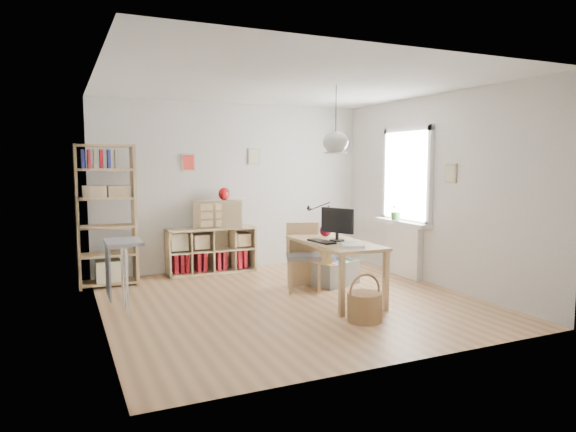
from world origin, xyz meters
name	(u,v)px	position (x,y,z in m)	size (l,w,h in m)	color
ground	(291,301)	(0.00, 0.00, 0.00)	(4.50, 4.50, 0.00)	tan
room_shell	(336,142)	(0.55, -0.15, 2.00)	(4.50, 4.50, 4.50)	white
window_unit	(407,176)	(2.23, 0.60, 1.55)	(0.07, 1.16, 1.46)	white
radiator	(403,250)	(2.19, 0.60, 0.40)	(0.10, 0.80, 0.80)	white
windowsill	(401,223)	(2.14, 0.60, 0.83)	(0.22, 1.20, 0.06)	white
desk	(335,249)	(0.55, -0.15, 0.66)	(0.70, 1.50, 0.75)	#DFB480
cube_shelf	(210,254)	(-0.47, 2.08, 0.30)	(1.40, 0.38, 0.72)	tan
tall_bookshelf	(106,210)	(-2.04, 1.80, 1.09)	(0.80, 0.38, 2.00)	#DFB480
side_table	(118,256)	(-2.04, 0.35, 0.67)	(0.40, 0.55, 0.85)	gray
chair	(303,252)	(0.39, 0.45, 0.52)	(0.58, 0.58, 0.92)	gray
wicker_basket	(365,306)	(0.40, -1.10, 0.17)	(0.39, 0.39, 0.54)	olive
storage_chest	(330,268)	(0.91, 0.62, 0.23)	(0.88, 0.93, 0.71)	#B1B1AD
monitor	(337,222)	(0.59, -0.13, 0.99)	(0.23, 0.46, 0.42)	black
keyboard	(322,241)	(0.36, -0.16, 0.76)	(0.16, 0.43, 0.02)	black
task_lamp	(318,214)	(0.61, 0.43, 1.04)	(0.40, 0.15, 0.42)	black
yarn_ball	(326,231)	(0.65, 0.28, 0.83)	(0.16, 0.16, 0.16)	#550B1A
paper_tray	(352,245)	(0.54, -0.59, 0.77)	(0.25, 0.31, 0.03)	white
drawer_chest	(218,214)	(-0.33, 2.04, 0.94)	(0.75, 0.34, 0.43)	tan
red_vase	(224,194)	(-0.23, 2.04, 1.25)	(0.17, 0.17, 0.20)	maroon
potted_plant	(396,211)	(2.12, 0.71, 1.01)	(0.26, 0.23, 0.29)	#2A5E23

